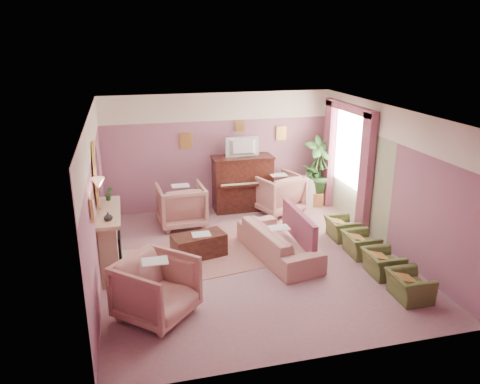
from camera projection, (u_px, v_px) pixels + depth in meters
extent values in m
cube|color=gray|center=(252.00, 259.00, 8.93)|extent=(5.50, 6.00, 0.01)
cube|color=white|center=(253.00, 112.00, 8.04)|extent=(5.50, 6.00, 0.01)
cube|color=#7D556E|center=(219.00, 152.00, 11.25)|extent=(5.50, 0.02, 2.80)
cube|color=#7D556E|center=(318.00, 264.00, 5.73)|extent=(5.50, 0.02, 2.80)
cube|color=#7D556E|center=(95.00, 202.00, 7.85)|extent=(0.02, 6.00, 2.80)
cube|color=#7D556E|center=(388.00, 179.00, 9.12)|extent=(0.02, 6.00, 2.80)
cube|color=white|center=(219.00, 107.00, 10.89)|extent=(5.50, 0.01, 0.65)
cube|color=#ACB88E|center=(355.00, 176.00, 10.42)|extent=(0.01, 3.00, 2.15)
cube|color=tan|center=(110.00, 242.00, 8.34)|extent=(0.30, 1.40, 1.10)
cube|color=black|center=(116.00, 249.00, 8.41)|extent=(0.18, 0.72, 0.68)
cube|color=#FF3920|center=(119.00, 258.00, 8.48)|extent=(0.06, 0.54, 0.10)
cube|color=tan|center=(109.00, 212.00, 8.17)|extent=(0.40, 1.55, 0.07)
cube|color=tan|center=(124.00, 268.00, 8.56)|extent=(0.55, 1.50, 0.02)
ellipsoid|color=#DFB655|center=(96.00, 176.00, 7.92)|extent=(0.04, 0.72, 1.20)
ellipsoid|color=white|center=(98.00, 176.00, 7.92)|extent=(0.01, 0.60, 1.06)
cone|color=#F8B08B|center=(98.00, 183.00, 6.92)|extent=(0.20, 0.20, 0.16)
cube|color=#361610|center=(243.00, 184.00, 11.31)|extent=(1.40, 0.60, 1.30)
cube|color=#361610|center=(246.00, 185.00, 10.96)|extent=(1.30, 0.12, 0.06)
cube|color=beige|center=(246.00, 184.00, 10.95)|extent=(1.20, 0.08, 0.02)
cube|color=#361610|center=(243.00, 157.00, 11.10)|extent=(1.45, 0.65, 0.04)
imported|color=black|center=(243.00, 146.00, 10.96)|extent=(0.80, 0.12, 0.48)
cube|color=#DFB655|center=(186.00, 141.00, 10.92)|extent=(0.30, 0.03, 0.38)
cube|color=#DFB655|center=(281.00, 133.00, 11.45)|extent=(0.26, 0.03, 0.34)
cube|color=#DFB655|center=(240.00, 126.00, 11.13)|extent=(0.22, 0.03, 0.26)
cube|color=#DFB655|center=(92.00, 208.00, 6.66)|extent=(0.03, 0.28, 0.36)
cube|color=beige|center=(350.00, 146.00, 10.44)|extent=(0.03, 1.40, 1.80)
cube|color=#864056|center=(366.00, 175.00, 9.71)|extent=(0.16, 0.34, 2.60)
cube|color=#864056|center=(329.00, 154.00, 11.40)|extent=(0.16, 0.34, 2.60)
cube|color=#864056|center=(350.00, 108.00, 10.15)|extent=(0.16, 2.20, 0.16)
imported|color=#275323|center=(109.00, 193.00, 8.62)|extent=(0.16, 0.16, 0.28)
imported|color=white|center=(108.00, 217.00, 7.68)|extent=(0.16, 0.16, 0.16)
cube|color=#9D635C|center=(207.00, 255.00, 9.07)|extent=(2.76, 2.18, 0.01)
cube|color=#391C15|center=(199.00, 245.00, 8.98)|extent=(1.09, 0.71, 0.45)
cube|color=silver|center=(201.00, 234.00, 8.92)|extent=(0.35, 0.28, 0.01)
imported|color=tan|center=(279.00, 236.00, 8.90)|extent=(0.70, 2.11, 0.85)
cube|color=#864056|center=(299.00, 226.00, 8.93)|extent=(0.11, 1.59, 0.58)
imported|color=tan|center=(181.00, 203.00, 10.38)|extent=(1.00, 1.00, 1.04)
imported|color=tan|center=(278.00, 191.00, 11.17)|extent=(1.00, 1.00, 1.04)
imported|color=tan|center=(156.00, 286.00, 6.96)|extent=(1.00, 1.00, 1.04)
imported|color=#556631|center=(410.00, 282.00, 7.51)|extent=(0.48, 0.68, 0.59)
imported|color=#556631|center=(383.00, 260.00, 8.26)|extent=(0.48, 0.68, 0.59)
imported|color=#556631|center=(361.00, 241.00, 9.02)|extent=(0.48, 0.68, 0.59)
imported|color=#556631|center=(342.00, 225.00, 9.77)|extent=(0.48, 0.68, 0.59)
cylinder|color=white|center=(309.00, 190.00, 11.76)|extent=(0.52, 0.52, 0.70)
imported|color=#275323|center=(310.00, 171.00, 11.60)|extent=(0.30, 0.30, 0.34)
imported|color=#275323|center=(316.00, 172.00, 11.54)|extent=(0.16, 0.16, 0.28)
cylinder|color=#A96C3F|center=(317.00, 199.00, 11.70)|extent=(0.34, 0.34, 0.34)
imported|color=#275323|center=(319.00, 165.00, 11.42)|extent=(0.76, 0.76, 1.44)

